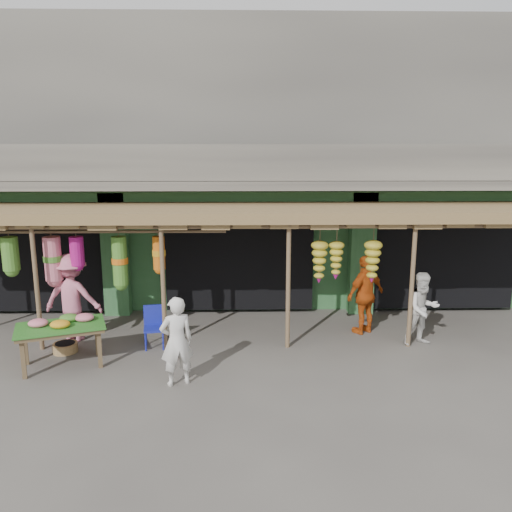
{
  "coord_description": "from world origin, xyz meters",
  "views": [
    {
      "loc": [
        0.14,
        -9.85,
        3.92
      ],
      "look_at": [
        0.38,
        1.0,
        1.67
      ],
      "focal_mm": 35.0,
      "sensor_mm": 36.0,
      "label": 1
    }
  ],
  "objects_px": {
    "person_front": "(177,341)",
    "person_vendor": "(365,295)",
    "blue_chair": "(154,324)",
    "person_right": "(423,309)",
    "flower_table": "(61,327)",
    "person_shopper": "(73,297)"
  },
  "relations": [
    {
      "from": "flower_table",
      "to": "person_vendor",
      "type": "relative_size",
      "value": 1.01
    },
    {
      "from": "flower_table",
      "to": "person_shopper",
      "type": "bearing_deg",
      "value": 79.82
    },
    {
      "from": "person_right",
      "to": "person_shopper",
      "type": "relative_size",
      "value": 0.82
    },
    {
      "from": "person_vendor",
      "to": "blue_chair",
      "type": "bearing_deg",
      "value": -24.22
    },
    {
      "from": "flower_table",
      "to": "person_right",
      "type": "bearing_deg",
      "value": -12.69
    },
    {
      "from": "person_vendor",
      "to": "person_shopper",
      "type": "distance_m",
      "value": 6.28
    },
    {
      "from": "flower_table",
      "to": "person_vendor",
      "type": "xyz_separation_m",
      "value": [
        6.04,
        1.61,
        0.12
      ]
    },
    {
      "from": "person_front",
      "to": "person_shopper",
      "type": "xyz_separation_m",
      "value": [
        -2.47,
        2.15,
        0.15
      ]
    },
    {
      "from": "blue_chair",
      "to": "person_right",
      "type": "xyz_separation_m",
      "value": [
        5.53,
        -0.02,
        0.29
      ]
    },
    {
      "from": "person_right",
      "to": "blue_chair",
      "type": "bearing_deg",
      "value": 165.03
    },
    {
      "from": "person_vendor",
      "to": "person_front",
      "type": "bearing_deg",
      "value": -0.25
    },
    {
      "from": "flower_table",
      "to": "person_shopper",
      "type": "distance_m",
      "value": 1.36
    },
    {
      "from": "person_front",
      "to": "person_vendor",
      "type": "height_order",
      "value": "person_vendor"
    },
    {
      "from": "flower_table",
      "to": "person_shopper",
      "type": "xyz_separation_m",
      "value": [
        -0.23,
        1.33,
        0.18
      ]
    },
    {
      "from": "person_front",
      "to": "person_right",
      "type": "height_order",
      "value": "person_front"
    },
    {
      "from": "person_front",
      "to": "flower_table",
      "type": "bearing_deg",
      "value": -41.87
    },
    {
      "from": "person_right",
      "to": "person_shopper",
      "type": "distance_m",
      "value": 7.31
    },
    {
      "from": "flower_table",
      "to": "person_front",
      "type": "bearing_deg",
      "value": -40.17
    },
    {
      "from": "blue_chair",
      "to": "person_right",
      "type": "relative_size",
      "value": 0.56
    },
    {
      "from": "flower_table",
      "to": "person_front",
      "type": "height_order",
      "value": "person_front"
    },
    {
      "from": "person_shopper",
      "to": "flower_table",
      "type": "bearing_deg",
      "value": 105.1
    },
    {
      "from": "blue_chair",
      "to": "person_vendor",
      "type": "xyz_separation_m",
      "value": [
        4.51,
        0.69,
        0.4
      ]
    }
  ]
}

